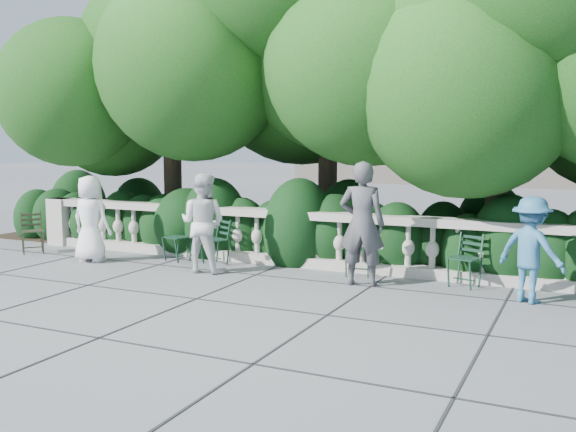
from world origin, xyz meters
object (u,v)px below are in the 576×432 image
at_px(chair_a, 172,262).
at_px(chair_d, 459,289).
at_px(person_casual_man, 203,223).
at_px(person_older_blue, 531,250).
at_px(chair_e, 357,278).
at_px(chair_c, 208,265).
at_px(person_businessman, 91,219).
at_px(chair_weathered, 34,254).
at_px(person_woman_grey, 362,224).

xyz_separation_m(chair_a, chair_d, (5.23, 0.10, 0.00)).
height_order(person_casual_man, person_older_blue, person_casual_man).
relative_size(chair_e, person_casual_man, 0.50).
height_order(chair_c, person_businessman, person_businessman).
distance_m(chair_c, chair_weathered, 3.73).
height_order(chair_a, person_woman_grey, person_woman_grey).
relative_size(chair_c, person_casual_man, 0.50).
relative_size(chair_c, chair_weathered, 1.00).
xyz_separation_m(chair_a, person_older_blue, (6.26, -0.32, 0.74)).
bearing_deg(chair_c, chair_weathered, -144.47).
bearing_deg(chair_e, chair_a, 171.55).
bearing_deg(chair_weathered, person_older_blue, -49.55).
distance_m(chair_weathered, person_woman_grey, 6.79).
bearing_deg(chair_c, person_casual_man, -38.94).
height_order(chair_c, person_casual_man, person_casual_man).
height_order(chair_weathered, person_woman_grey, person_woman_grey).
bearing_deg(chair_c, person_older_blue, 23.02).
bearing_deg(person_businessman, chair_a, -158.50).
bearing_deg(person_older_blue, chair_weathered, 25.58).
bearing_deg(chair_e, person_businessman, 177.74).
bearing_deg(chair_a, chair_c, 17.91).
distance_m(chair_e, person_businessman, 5.05).
bearing_deg(person_casual_man, chair_e, -170.28).
xyz_separation_m(chair_d, chair_e, (-1.67, 0.07, 0.00)).
distance_m(chair_a, person_casual_man, 1.42).
relative_size(chair_c, person_older_blue, 0.57).
height_order(chair_e, person_businessman, person_businessman).
bearing_deg(chair_c, person_businessman, -136.56).
distance_m(chair_a, chair_c, 0.78).
relative_size(chair_a, chair_c, 1.00).
distance_m(chair_a, person_woman_grey, 3.93).
relative_size(chair_a, chair_d, 1.00).
height_order(chair_a, chair_d, same).
bearing_deg(person_businessman, chair_weathered, -5.00).
relative_size(chair_c, person_businessman, 0.53).
bearing_deg(chair_e, person_older_blue, -21.44).
xyz_separation_m(person_businessman, person_woman_grey, (5.16, 0.29, 0.17)).
height_order(chair_weathered, person_casual_man, person_casual_man).
relative_size(chair_c, person_woman_grey, 0.43).
bearing_deg(chair_a, chair_weathered, -154.59).
xyz_separation_m(chair_a, person_casual_man, (1.02, -0.50, 0.85)).
height_order(chair_weathered, person_older_blue, person_older_blue).
xyz_separation_m(chair_a, person_woman_grey, (3.80, -0.32, 0.97)).
distance_m(chair_weathered, person_older_blue, 9.21).
bearing_deg(person_older_blue, chair_a, 21.33).
relative_size(chair_d, chair_e, 1.00).
xyz_separation_m(person_woman_grey, person_casual_man, (-2.78, -0.18, -0.12)).
bearing_deg(chair_weathered, chair_e, -44.70).
bearing_deg(person_woman_grey, chair_d, -172.60).
bearing_deg(person_older_blue, chair_c, 20.52).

